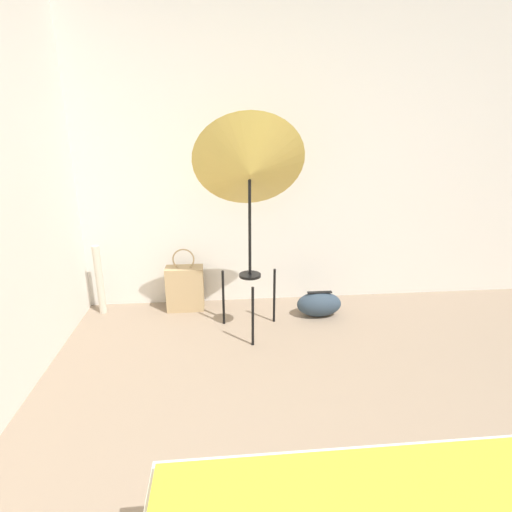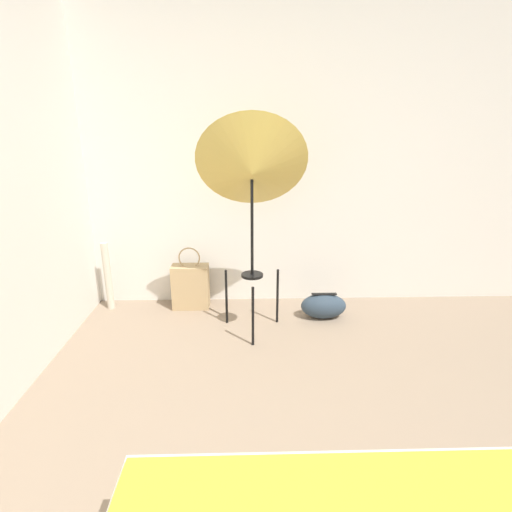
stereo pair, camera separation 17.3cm
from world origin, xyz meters
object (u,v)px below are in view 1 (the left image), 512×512
object	(u,v)px
photo_umbrella	(249,170)
duffel_bag	(319,304)
tote_bag	(185,288)
paper_roll	(100,280)

from	to	relation	value
photo_umbrella	duffel_bag	distance (m)	1.31
photo_umbrella	duffel_bag	size ratio (longest dim) A/B	4.34
tote_bag	paper_roll	xyz separation A→B (m)	(-0.71, -0.01, 0.10)
duffel_bag	paper_roll	world-z (taller)	paper_roll
photo_umbrella	duffel_bag	xyz separation A→B (m)	(0.60, 0.19, -1.15)
photo_umbrella	tote_bag	distance (m)	1.26
tote_bag	paper_roll	distance (m)	0.72
tote_bag	photo_umbrella	bearing A→B (deg)	-38.94
duffel_bag	paper_roll	size ratio (longest dim) A/B	0.63
photo_umbrella	paper_roll	distance (m)	1.62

